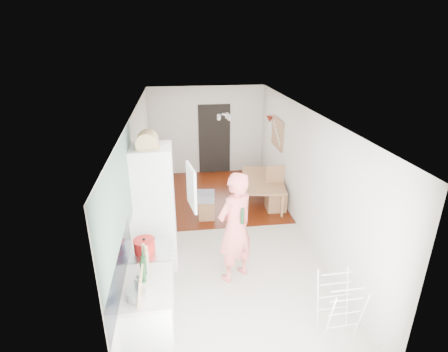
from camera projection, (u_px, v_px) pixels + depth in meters
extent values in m
cube|color=beige|center=(224.00, 234.00, 7.13)|extent=(3.20, 7.00, 0.01)
cube|color=#611D07|center=(214.00, 195.00, 8.83)|extent=(3.20, 3.30, 0.01)
cube|color=slate|center=(120.00, 198.00, 4.40)|extent=(0.02, 3.00, 1.30)
cube|color=black|center=(121.00, 271.00, 4.16)|extent=(0.02, 1.90, 0.50)
cube|color=black|center=(214.00, 139.00, 9.98)|extent=(0.90, 0.04, 2.00)
cube|color=white|center=(150.00, 316.00, 4.46)|extent=(0.60, 0.90, 0.86)
cube|color=beige|center=(147.00, 287.00, 4.29)|extent=(0.62, 0.92, 0.06)
cube|color=white|center=(153.00, 278.00, 5.15)|extent=(0.60, 0.60, 0.88)
cube|color=silver|center=(150.00, 251.00, 4.98)|extent=(0.60, 0.60, 0.04)
cube|color=white|center=(155.00, 208.00, 5.85)|extent=(0.66, 0.66, 2.15)
cube|color=white|center=(191.00, 187.00, 5.48)|extent=(0.14, 0.56, 0.70)
cube|color=white|center=(172.00, 181.00, 5.71)|extent=(0.02, 0.52, 0.66)
cube|color=tan|center=(278.00, 133.00, 8.49)|extent=(0.03, 0.90, 0.70)
cube|color=#A06B45|center=(277.00, 133.00, 8.49)|extent=(0.00, 0.94, 0.74)
cone|color=maroon|center=(270.00, 119.00, 9.01)|extent=(0.18, 0.18, 0.16)
imported|color=#EF6D69|center=(235.00, 218.00, 5.45)|extent=(0.96, 0.88, 2.21)
imported|color=#A06B45|center=(264.00, 192.00, 8.41)|extent=(1.04, 1.56, 0.51)
cube|color=gray|center=(205.00, 196.00, 7.51)|extent=(0.44, 0.44, 0.17)
cylinder|color=red|center=(144.00, 245.00, 4.93)|extent=(0.37, 0.37, 0.18)
cylinder|color=silver|center=(137.00, 295.00, 4.03)|extent=(0.26, 0.26, 0.11)
cylinder|color=#163B1C|center=(242.00, 216.00, 5.32)|extent=(0.06, 0.06, 0.26)
cylinder|color=#163B1C|center=(143.00, 272.00, 4.29)|extent=(0.07, 0.07, 0.27)
cylinder|color=#163B1C|center=(144.00, 265.00, 4.42)|extent=(0.07, 0.07, 0.27)
cylinder|color=silver|center=(139.00, 285.00, 4.11)|extent=(0.11, 0.11, 0.21)
cylinder|color=#DEC480|center=(146.00, 256.00, 4.67)|extent=(0.06, 0.06, 0.20)
cylinder|color=#DEC480|center=(144.00, 253.00, 4.72)|extent=(0.06, 0.06, 0.20)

